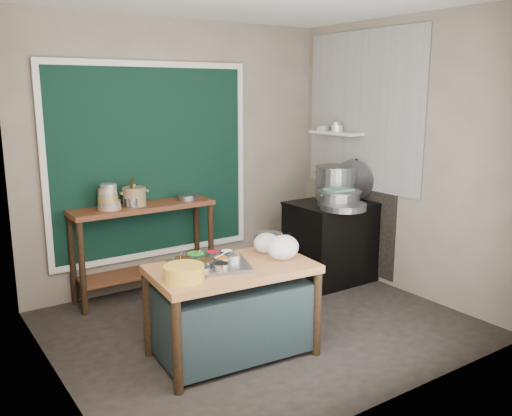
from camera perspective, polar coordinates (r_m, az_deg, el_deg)
floor at (r=5.01m, az=0.42°, el=-12.27°), size 3.50×3.00×0.02m
back_wall at (r=5.90m, az=-7.95°, el=5.63°), size 3.50×0.02×2.80m
left_wall at (r=3.90m, az=-21.37°, el=1.52°), size 0.02×3.00×2.80m
right_wall at (r=5.78m, az=15.02°, el=5.19°), size 0.02×3.00×2.80m
curtain_panel at (r=5.73m, az=-10.90°, el=4.82°), size 2.10×0.02×1.90m
curtain_frame at (r=5.72m, az=-10.86°, el=4.81°), size 2.22×0.03×2.02m
tile_panel at (r=6.10m, az=11.15°, el=9.97°), size 0.02×1.70×1.70m
soot_patch at (r=6.32m, az=10.12°, el=-0.44°), size 0.01×1.30×1.30m
wall_shelf at (r=6.26m, az=8.41°, el=7.83°), size 0.22×0.70×0.03m
prep_table at (r=4.34m, az=-2.51°, el=-10.76°), size 1.31×0.83×0.75m
back_counter at (r=5.66m, az=-11.64°, el=-4.37°), size 1.45×0.40×0.95m
stove_block at (r=6.06m, az=8.02°, el=-3.61°), size 0.90×0.68×0.85m
stove_top at (r=5.96m, az=8.15°, el=0.47°), size 0.92×0.69×0.03m
condiment_tray at (r=4.16m, az=-4.99°, el=-6.09°), size 0.70×0.60×0.03m
condiment_bowls at (r=4.15m, az=-5.33°, el=-5.56°), size 0.53×0.43×0.06m
yellow_basin at (r=3.89m, az=-7.59°, el=-6.79°), size 0.38×0.38×0.11m
saucepan at (r=4.67m, az=1.30°, el=-3.39°), size 0.24×0.24×0.12m
plastic_bag_a at (r=4.32m, az=2.87°, el=-4.16°), size 0.33×0.30×0.20m
plastic_bag_b at (r=4.50m, az=1.08°, el=-3.69°), size 0.23×0.20×0.17m
bowl_stack at (r=5.38m, az=-15.28°, el=0.99°), size 0.22×0.22×0.25m
utensil_cup at (r=5.45m, az=-12.91°, el=0.57°), size 0.18×0.18×0.09m
ceramic_crock at (r=5.50m, az=-12.69°, el=1.09°), size 0.25×0.25×0.17m
wide_bowl at (r=5.71m, az=-7.29°, el=1.13°), size 0.27×0.27×0.05m
stock_pot at (r=6.09m, az=8.41°, el=2.65°), size 0.57×0.57×0.37m
pot_lid at (r=6.10m, az=10.29°, el=2.96°), size 0.28×0.47×0.45m
steamer at (r=5.79m, az=8.70°, el=1.06°), size 0.53×0.53×0.16m
green_cloth at (r=5.77m, az=8.72°, el=1.93°), size 0.28×0.22×0.02m
shallow_pan at (r=5.60m, az=9.19°, el=0.16°), size 0.52×0.52×0.06m
shelf_bowl_stack at (r=6.25m, az=8.44°, el=8.43°), size 0.14×0.14×0.11m
shelf_bowl_green at (r=6.43m, az=7.04°, el=8.36°), size 0.16×0.16×0.06m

